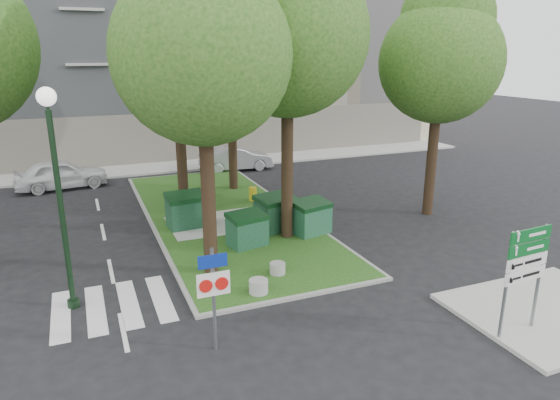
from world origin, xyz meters
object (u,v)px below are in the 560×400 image
dumpster_a (186,210)px  tree_median_near_left (204,37)px  tree_median_mid (177,50)px  bollard_mid (253,239)px  traffic_sign_pole (213,286)px  dumpster_d (311,217)px  tree_median_far (231,21)px  bollard_left (259,286)px  litter_bin (253,194)px  dumpster_c (276,213)px  bollard_right (278,268)px  car_white (61,174)px  car_silver (236,159)px  directional_sign (525,264)px  tree_street_right (442,50)px  tree_median_near_right (289,19)px  street_lamp (57,175)px  dumpster_b (247,229)px

dumpster_a → tree_median_near_left: bearing=-96.2°
tree_median_mid → bollard_mid: tree_median_mid is taller
dumpster_a → traffic_sign_pole: 8.81m
tree_median_mid → dumpster_d: tree_median_mid is taller
tree_median_far → bollard_left: tree_median_far is taller
tree_median_far → litter_bin: 8.28m
dumpster_c → tree_median_near_left: bearing=-153.9°
bollard_right → car_white: size_ratio=0.11×
tree_median_near_left → car_silver: 16.09m
bollard_right → litter_bin: size_ratio=0.77×
dumpster_a → bollard_right: 5.80m
tree_median_near_left → directional_sign: (6.11, -6.52, -5.35)m
directional_sign → dumpster_c: bearing=102.8°
bollard_mid → litter_bin: bearing=70.7°
car_silver → bollard_right: bearing=169.0°
dumpster_c → bollard_left: size_ratio=3.11×
tree_street_right → dumpster_d: bearing=-174.4°
dumpster_a → litter_bin: (3.69, 2.47, -0.36)m
tree_median_near_right → dumpster_a: (-3.40, 2.47, -7.18)m
dumpster_a → directional_sign: (6.01, -10.98, 1.16)m
dumpster_d → dumpster_a: bearing=135.2°
tree_median_mid → bollard_mid: size_ratio=18.00×
dumpster_d → car_silver: (0.71, 11.85, -0.05)m
tree_street_right → street_lamp: bearing=-167.9°
tree_median_far → car_silver: (1.43, 4.25, -7.60)m
dumpster_d → bollard_left: 5.38m
dumpster_c → bollard_mid: dumpster_c is taller
tree_median_mid → dumpster_b: size_ratio=6.51×
dumpster_a → dumpster_b: (1.60, -2.86, -0.07)m
traffic_sign_pole → car_white: traffic_sign_pole is taller
street_lamp → dumpster_b: bearing=20.9°
litter_bin → tree_median_mid: bearing=-172.5°
bollard_left → dumpster_c: bearing=62.8°
litter_bin → traffic_sign_pole: size_ratio=0.25×
directional_sign → car_silver: bearing=88.8°
tree_median_near_left → car_silver: size_ratio=2.42×
tree_median_near_right → tree_median_far: bearing=88.5°
tree_median_near_left → litter_bin: 10.47m
tree_street_right → litter_bin: (-6.71, 4.44, -6.54)m
tree_median_mid → bollard_right: bearing=-80.1°
litter_bin → tree_median_far: bearing=92.0°
bollard_right → dumpster_d: bearing=48.6°
tree_median_far → dumpster_c: bearing=-93.4°
bollard_mid → traffic_sign_pole: (-3.03, -5.88, 1.37)m
tree_median_near_right → directional_sign: bearing=-73.0°
dumpster_c → bollard_right: bearing=-125.4°
dumpster_a → bollard_right: bearing=-77.7°
traffic_sign_pole → tree_median_near_left: bearing=75.8°
dumpster_c → bollard_left: 5.50m
street_lamp → car_white: size_ratio=1.34×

